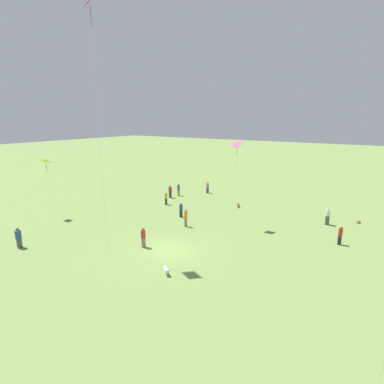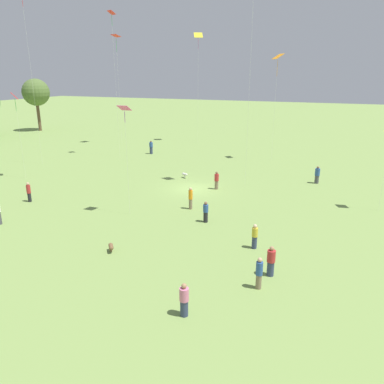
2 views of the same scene
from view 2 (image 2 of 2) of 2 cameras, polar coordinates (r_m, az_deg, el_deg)
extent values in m
plane|color=#7A994C|center=(35.61, 0.17, 0.52)|extent=(240.00, 240.00, 0.00)
cylinder|color=brown|center=(78.30, -22.31, 10.57)|extent=(0.56, 0.56, 5.28)
sphere|color=#516B33|center=(77.98, -22.70, 13.84)|extent=(4.97, 4.97, 4.97)
cylinder|color=#232328|center=(34.76, -23.52, -0.75)|extent=(0.38, 0.38, 0.77)
cylinder|color=#B72D2D|center=(34.56, -23.66, 0.40)|extent=(0.45, 0.45, 0.70)
sphere|color=tan|center=(34.43, -23.76, 1.15)|extent=(0.24, 0.24, 0.24)
cylinder|color=#847056|center=(19.78, 10.12, -13.28)|extent=(0.40, 0.40, 0.78)
cylinder|color=#2D5193|center=(19.41, 10.24, -11.39)|extent=(0.47, 0.47, 0.71)
sphere|color=tan|center=(19.19, 10.31, -10.14)|extent=(0.24, 0.24, 0.24)
cylinder|color=#333D5B|center=(21.02, 11.87, -11.34)|extent=(0.43, 0.43, 0.82)
cylinder|color=#B72D2D|center=(20.68, 12.00, -9.54)|extent=(0.51, 0.51, 0.66)
sphere|color=#A87A56|center=(20.48, 12.08, -8.42)|extent=(0.24, 0.24, 0.24)
cylinder|color=#333D5B|center=(51.55, -6.24, 6.31)|extent=(0.42, 0.42, 0.93)
cylinder|color=#2D5193|center=(51.40, -6.27, 7.17)|extent=(0.49, 0.49, 0.65)
sphere|color=brown|center=(51.33, -6.28, 7.66)|extent=(0.24, 0.24, 0.24)
cylinder|color=#847056|center=(35.41, 3.75, 1.08)|extent=(0.48, 0.48, 0.82)
cylinder|color=#B72D2D|center=(35.21, 3.77, 2.23)|extent=(0.56, 0.56, 0.65)
sphere|color=brown|center=(35.09, 3.79, 2.94)|extent=(0.24, 0.24, 0.24)
cylinder|color=#4C4C51|center=(39.27, 18.47, 1.84)|extent=(0.51, 0.51, 0.81)
cylinder|color=#2D5193|center=(39.09, 18.58, 2.90)|extent=(0.60, 0.60, 0.70)
sphere|color=brown|center=(38.98, 18.65, 3.57)|extent=(0.24, 0.24, 0.24)
cylinder|color=#232328|center=(27.55, 2.09, -3.83)|extent=(0.42, 0.42, 0.79)
cylinder|color=#2D5193|center=(27.31, 2.10, -2.51)|extent=(0.50, 0.50, 0.56)
sphere|color=brown|center=(27.17, 2.11, -1.72)|extent=(0.24, 0.24, 0.24)
cylinder|color=#333D5B|center=(23.86, 9.48, -7.58)|extent=(0.35, 0.35, 0.80)
cylinder|color=gold|center=(23.58, 9.56, -6.07)|extent=(0.41, 0.41, 0.58)
sphere|color=beige|center=(23.42, 9.61, -5.15)|extent=(0.24, 0.24, 0.24)
cylinder|color=#847056|center=(30.14, -0.22, -1.84)|extent=(0.39, 0.39, 0.85)
cylinder|color=orange|center=(29.89, -0.22, -0.42)|extent=(0.46, 0.46, 0.72)
sphere|color=tan|center=(29.74, -0.22, 0.46)|extent=(0.24, 0.24, 0.24)
cylinder|color=#333D5B|center=(17.61, -1.20, -17.25)|extent=(0.45, 0.45, 0.78)
cylinder|color=pink|center=(17.22, -1.22, -15.34)|extent=(0.53, 0.53, 0.62)
sphere|color=#A87A56|center=(16.99, -1.23, -14.12)|extent=(0.24, 0.24, 0.24)
cube|color=red|center=(58.61, -11.53, 22.31)|extent=(1.33, 1.36, 0.32)
cylinder|color=green|center=(58.52, -11.45, 21.11)|extent=(0.04, 0.04, 1.77)
cylinder|color=silver|center=(58.44, -11.05, 14.67)|extent=(0.01, 0.01, 15.61)
cube|color=red|center=(50.15, -12.18, 25.18)|extent=(0.96, 1.01, 0.41)
cylinder|color=green|center=(50.04, -12.12, 24.22)|extent=(0.04, 0.04, 1.21)
cylinder|color=silver|center=(49.70, -11.52, 15.22)|extent=(0.01, 0.01, 17.39)
cube|color=red|center=(41.73, -25.44, 13.08)|extent=(1.07, 1.07, 0.68)
cylinder|color=green|center=(41.78, -25.29, 11.92)|extent=(0.04, 0.04, 1.17)
cylinder|color=silver|center=(42.15, -24.70, 7.44)|extent=(0.01, 0.01, 8.37)
cylinder|color=red|center=(48.19, -24.44, 24.95)|extent=(0.04, 0.04, 1.04)
cylinder|color=silver|center=(47.63, -23.11, 14.83)|extent=(0.01, 0.01, 18.56)
cube|color=orange|center=(47.35, 12.98, 19.49)|extent=(1.59, 1.57, 0.63)
cylinder|color=orange|center=(47.31, 12.87, 17.93)|extent=(0.04, 0.04, 1.87)
cylinder|color=silver|center=(47.50, 12.46, 12.03)|extent=(0.01, 0.01, 12.37)
cylinder|color=silver|center=(35.14, 8.72, 15.22)|extent=(0.01, 0.01, 18.24)
cube|color=yellow|center=(59.75, 0.96, 22.80)|extent=(1.48, 1.58, 0.78)
cylinder|color=#E54C99|center=(59.65, 0.96, 21.71)|extent=(0.04, 0.04, 1.54)
cylinder|color=silver|center=(59.55, 0.92, 15.17)|extent=(0.01, 0.01, 15.89)
cylinder|color=silver|center=(32.67, 27.25, 2.53)|extent=(0.01, 0.01, 6.12)
cube|color=#E54C99|center=(27.76, -10.28, 12.48)|extent=(0.79, 0.87, 0.41)
cylinder|color=purple|center=(27.82, -10.21, 11.18)|extent=(0.04, 0.04, 0.77)
cylinder|color=silver|center=(28.39, -9.84, 4.31)|extent=(0.01, 0.01, 8.11)
cylinder|color=brown|center=(23.72, -12.25, -8.11)|extent=(0.55, 0.52, 0.27)
sphere|color=brown|center=(23.40, -12.19, -8.36)|extent=(0.25, 0.25, 0.25)
cylinder|color=brown|center=(23.82, -12.21, -8.61)|extent=(0.12, 0.12, 0.19)
cylinder|color=silver|center=(39.27, -1.16, 2.72)|extent=(0.51, 0.59, 0.27)
sphere|color=silver|center=(38.99, -0.88, 2.67)|extent=(0.24, 0.24, 0.24)
cylinder|color=silver|center=(39.34, -1.16, 2.36)|extent=(0.12, 0.12, 0.24)
camera|label=1|loc=(56.18, -6.42, 17.50)|focal=28.00mm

